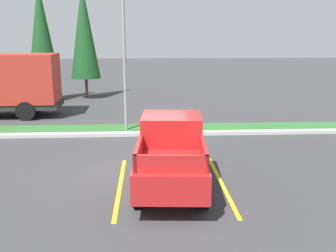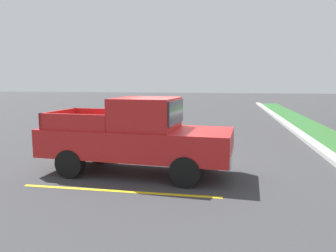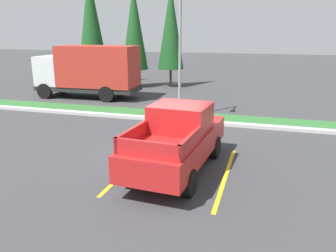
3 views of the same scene
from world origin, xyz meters
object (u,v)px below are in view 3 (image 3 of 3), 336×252
pickup_truck_main (178,139)px  street_light (179,41)px  cypress_tree_leftmost (91,19)px  cypress_tree_left_inner (134,27)px  cypress_tree_center (171,27)px  cargo_truck_distant (89,70)px

pickup_truck_main → street_light: (-1.70, 6.55, 2.81)m
cypress_tree_leftmost → cypress_tree_left_inner: size_ratio=1.14×
cypress_tree_left_inner → cypress_tree_center: (2.63, 0.99, 0.03)m
cypress_tree_left_inner → cypress_tree_center: size_ratio=0.99×
cypress_tree_center → street_light: bearing=-71.7°
cargo_truck_distant → street_light: 8.25m
cargo_truck_distant → cypress_tree_left_inner: 5.92m
pickup_truck_main → cypress_tree_leftmost: cypress_tree_leftmost is taller
pickup_truck_main → cypress_tree_left_inner: size_ratio=0.69×
street_light → cypress_tree_leftmost: 13.51m
pickup_truck_main → cypress_tree_center: cypress_tree_center is taller
cypress_tree_leftmost → cypress_tree_center: cypress_tree_leftmost is taller
street_light → cypress_tree_leftmost: bearing=136.5°
cypress_tree_leftmost → cypress_tree_center: (6.49, 0.60, -0.61)m
street_light → cypress_tree_left_inner: size_ratio=0.85×
pickup_truck_main → street_light: street_light is taller
cargo_truck_distant → cypress_tree_left_inner: size_ratio=0.88×
cargo_truck_distant → street_light: (7.07, -3.75, 2.00)m
cargo_truck_distant → cypress_tree_center: size_ratio=0.88×
cypress_tree_center → cargo_truck_distant: bearing=-122.0°
cargo_truck_distant → cypress_tree_leftmost: cypress_tree_leftmost is taller
cargo_truck_distant → pickup_truck_main: bearing=-49.6°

